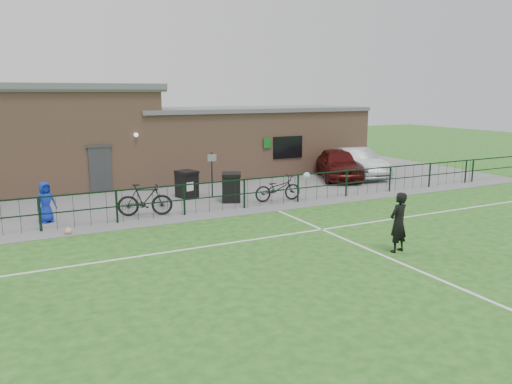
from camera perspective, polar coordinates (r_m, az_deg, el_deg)
name	(u,v)px	position (r m, az deg, el deg)	size (l,w,h in m)	color
ground	(346,278)	(12.88, 10.25, -9.63)	(90.00, 90.00, 0.00)	#245B1A
paving_strip	(177,187)	(24.60, -8.98, 0.54)	(34.00, 13.00, 0.02)	slate
pitch_line_touch	(223,212)	(19.37, -3.75, -2.30)	(28.00, 0.10, 0.01)	white
pitch_line_mid	(270,237)	(16.07, 1.62, -5.17)	(28.00, 0.10, 0.01)	white
pitch_line_perp	(406,265)	(14.12, 16.81, -8.03)	(0.10, 16.00, 0.01)	white
perimeter_fence	(221,196)	(19.42, -4.00, -0.47)	(28.00, 0.10, 1.20)	black
wheelie_bin_left	(187,185)	(22.07, -7.92, 0.79)	(0.72, 0.82, 1.09)	black
wheelie_bin_right	(231,188)	(21.05, -2.83, 0.43)	(0.75, 0.85, 1.13)	black
sign_post	(212,175)	(21.82, -5.05, 1.95)	(0.06, 0.06, 2.00)	black
car_maroon	(338,164)	(26.94, 9.37, 3.21)	(1.89, 4.71, 1.60)	#470C0C
car_silver	(356,162)	(27.84, 11.35, 3.35)	(1.64, 4.71, 1.55)	#A6A9AE
bicycle_d	(145,200)	(19.05, -12.57, -0.87)	(0.57, 2.02, 1.21)	black
bicycle_e	(278,188)	(21.16, 2.50, 0.42)	(0.71, 2.05, 1.08)	black
spectator_child	(46,202)	(19.13, -22.91, -1.08)	(0.71, 0.46, 1.46)	#142EBE
goalkeeper_kick	(396,221)	(14.97, 15.72, -3.24)	(1.89, 3.08, 2.06)	black
ball_ground	(68,231)	(17.43, -20.67, -4.19)	(0.24, 0.24, 0.24)	white
clubhouse	(142,138)	(26.92, -12.91, 6.07)	(24.25, 5.40, 4.96)	#A97C5E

